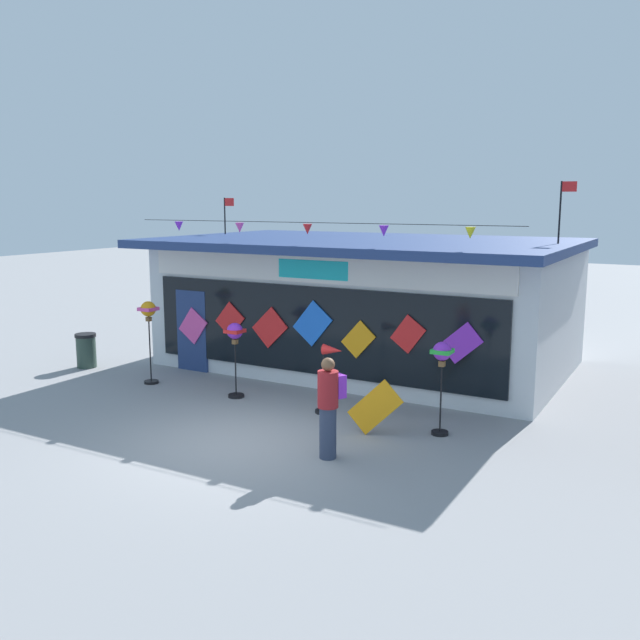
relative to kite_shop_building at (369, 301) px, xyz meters
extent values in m
plane|color=gray|center=(0.60, -6.45, -1.63)|extent=(80.00, 80.00, 0.00)
cube|color=silver|center=(0.00, 0.06, -0.12)|extent=(9.61, 5.68, 3.03)
cube|color=navy|center=(0.00, -0.36, 1.49)|extent=(10.01, 6.52, 0.20)
cube|color=white|center=(0.00, -2.82, 1.05)|extent=(8.84, 0.08, 0.59)
cube|color=#19B7BC|center=(0.00, -2.85, 1.05)|extent=(1.73, 0.04, 0.41)
cube|color=black|center=(0.00, -2.81, -0.30)|extent=(8.65, 0.06, 1.96)
cube|color=navy|center=(-3.46, -2.82, -0.63)|extent=(0.90, 0.07, 2.00)
cube|color=#EA4CA3|center=(-3.38, -2.87, -0.49)|extent=(0.89, 0.03, 0.91)
cube|color=red|center=(-2.25, -2.87, -0.24)|extent=(0.84, 0.03, 0.85)
cube|color=red|center=(-1.12, -2.87, -0.33)|extent=(0.97, 0.03, 0.97)
cube|color=blue|center=(0.00, -2.87, -0.14)|extent=(1.01, 0.03, 1.03)
cube|color=orange|center=(1.13, -2.87, -0.38)|extent=(0.82, 0.03, 0.83)
cube|color=red|center=(2.25, -2.87, -0.16)|extent=(0.78, 0.03, 0.81)
cube|color=purple|center=(3.38, -2.87, -0.23)|extent=(0.89, 0.03, 0.87)
cylinder|color=black|center=(0.00, -3.07, 2.07)|extent=(9.23, 0.01, 0.01)
cone|color=purple|center=(-3.54, -3.07, 1.93)|extent=(0.20, 0.20, 0.22)
cone|color=#EA4CA3|center=(-1.77, -3.07, 1.93)|extent=(0.20, 0.20, 0.22)
cone|color=red|center=(0.00, -3.07, 1.93)|extent=(0.20, 0.20, 0.22)
cone|color=purple|center=(1.77, -3.07, 1.93)|extent=(0.20, 0.20, 0.22)
cone|color=yellow|center=(3.54, -3.07, 1.93)|extent=(0.20, 0.20, 0.22)
cylinder|color=black|center=(-4.55, 0.06, 2.10)|extent=(0.04, 0.04, 1.02)
cube|color=red|center=(-4.39, 0.06, 2.49)|extent=(0.32, 0.02, 0.22)
cylinder|color=black|center=(4.56, 0.06, 2.27)|extent=(0.04, 0.04, 1.35)
cube|color=red|center=(4.72, 0.06, 2.83)|extent=(0.32, 0.02, 0.22)
cylinder|color=black|center=(-3.50, -4.25, -1.60)|extent=(0.33, 0.33, 0.06)
cylinder|color=black|center=(-3.50, -4.25, -0.85)|extent=(0.03, 0.03, 1.57)
sphere|color=orange|center=(-3.50, -4.25, 0.11)|extent=(0.35, 0.35, 0.35)
cube|color=#EA4CA3|center=(-3.50, -4.25, 0.11)|extent=(0.35, 0.35, 0.08)
cube|color=brown|center=(-3.50, -4.25, -0.13)|extent=(0.10, 0.10, 0.10)
cylinder|color=black|center=(-1.12, -4.21, -1.60)|extent=(0.35, 0.35, 0.06)
cylinder|color=black|center=(-1.12, -4.21, -0.99)|extent=(0.03, 0.03, 1.27)
sphere|color=purple|center=(-1.12, -4.21, -0.19)|extent=(0.34, 0.34, 0.34)
cube|color=red|center=(-1.12, -4.21, -0.19)|extent=(0.35, 0.35, 0.08)
cube|color=brown|center=(-1.12, -4.21, -0.42)|extent=(0.10, 0.10, 0.10)
cylinder|color=black|center=(1.06, -4.26, -1.60)|extent=(0.34, 0.34, 0.06)
cylinder|color=black|center=(1.06, -4.26, -0.99)|extent=(0.03, 0.03, 1.29)
cone|color=red|center=(1.25, -4.26, -0.34)|extent=(0.41, 0.25, 0.21)
cylinder|color=yellow|center=(1.06, -4.26, -0.34)|extent=(0.03, 0.16, 0.16)
cylinder|color=black|center=(3.51, -4.35, -1.60)|extent=(0.31, 0.31, 0.06)
cylinder|color=black|center=(3.51, -4.35, -0.95)|extent=(0.03, 0.03, 1.37)
sphere|color=purple|center=(3.51, -4.35, -0.10)|extent=(0.34, 0.34, 0.34)
cube|color=green|center=(3.51, -4.35, -0.10)|extent=(0.34, 0.34, 0.07)
cube|color=brown|center=(3.51, -4.35, -0.32)|extent=(0.10, 0.10, 0.10)
cylinder|color=#333D56|center=(2.30, -6.34, -1.20)|extent=(0.28, 0.28, 0.86)
cylinder|color=maroon|center=(2.30, -6.34, -0.47)|extent=(0.34, 0.34, 0.60)
sphere|color=brown|center=(2.30, -6.34, -0.06)|extent=(0.22, 0.22, 0.22)
cube|color=purple|center=(2.39, -6.17, -0.44)|extent=(0.30, 0.26, 0.38)
cylinder|color=#2D4238|center=(-6.01, -3.88, -1.24)|extent=(0.48, 0.48, 0.78)
cylinder|color=black|center=(-6.01, -3.88, -0.81)|extent=(0.52, 0.52, 0.08)
cube|color=orange|center=(2.50, -4.96, -1.11)|extent=(1.04, 0.17, 1.04)
camera|label=1|loc=(7.45, -15.74, 2.52)|focal=38.61mm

